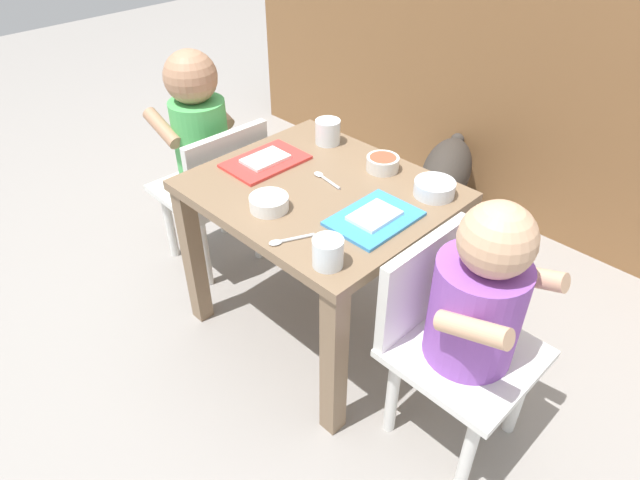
# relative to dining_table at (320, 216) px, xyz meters

# --- Properties ---
(ground_plane) EXTENTS (7.00, 7.00, 0.00)m
(ground_plane) POSITION_rel_dining_table_xyz_m (0.00, 0.00, -0.37)
(ground_plane) COLOR gray
(kitchen_cabinet_back) EXTENTS (2.39, 0.36, 0.99)m
(kitchen_cabinet_back) POSITION_rel_dining_table_xyz_m (0.00, 1.03, 0.12)
(kitchen_cabinet_back) COLOR brown
(kitchen_cabinet_back) RESTS_ON ground
(dining_table) EXTENTS (0.59, 0.50, 0.45)m
(dining_table) POSITION_rel_dining_table_xyz_m (0.00, 0.00, 0.00)
(dining_table) COLOR #7A6047
(dining_table) RESTS_ON ground
(seated_child_left) EXTENTS (0.29, 0.29, 0.68)m
(seated_child_left) POSITION_rel_dining_table_xyz_m (-0.45, -0.02, 0.05)
(seated_child_left) COLOR silver
(seated_child_left) RESTS_ON ground
(seated_child_right) EXTENTS (0.28, 0.28, 0.63)m
(seated_child_right) POSITION_rel_dining_table_xyz_m (0.45, -0.03, 0.02)
(seated_child_right) COLOR silver
(seated_child_right) RESTS_ON ground
(dog) EXTENTS (0.30, 0.46, 0.30)m
(dog) POSITION_rel_dining_table_xyz_m (-0.05, 0.66, -0.17)
(dog) COLOR #332D28
(dog) RESTS_ON ground
(food_tray_left) EXTENTS (0.14, 0.21, 0.02)m
(food_tray_left) POSITION_rel_dining_table_xyz_m (-0.18, -0.01, 0.09)
(food_tray_left) COLOR red
(food_tray_left) RESTS_ON dining_table
(food_tray_right) EXTENTS (0.14, 0.19, 0.02)m
(food_tray_right) POSITION_rel_dining_table_xyz_m (0.18, -0.01, 0.09)
(food_tray_right) COLOR #388CD8
(food_tray_right) RESTS_ON dining_table
(water_cup_left) EXTENTS (0.06, 0.06, 0.06)m
(water_cup_left) POSITION_rel_dining_table_xyz_m (0.22, -0.20, 0.11)
(water_cup_left) COLOR white
(water_cup_left) RESTS_ON dining_table
(water_cup_right) EXTENTS (0.07, 0.07, 0.07)m
(water_cup_right) POSITION_rel_dining_table_xyz_m (-0.15, 0.18, 0.11)
(water_cup_right) COLOR white
(water_cup_right) RESTS_ON dining_table
(veggie_bowl_near) EXTENTS (0.09, 0.09, 0.03)m
(veggie_bowl_near) POSITION_rel_dining_table_xyz_m (-0.01, -0.15, 0.10)
(veggie_bowl_near) COLOR white
(veggie_bowl_near) RESTS_ON dining_table
(cereal_bowl_left_side) EXTENTS (0.08, 0.08, 0.03)m
(cereal_bowl_left_side) POSITION_rel_dining_table_xyz_m (0.05, 0.17, 0.10)
(cereal_bowl_left_side) COLOR silver
(cereal_bowl_left_side) RESTS_ON dining_table
(cereal_bowl_right_side) EXTENTS (0.10, 0.10, 0.04)m
(cereal_bowl_right_side) POSITION_rel_dining_table_xyz_m (0.21, 0.16, 0.10)
(cereal_bowl_right_side) COLOR white
(cereal_bowl_right_side) RESTS_ON dining_table
(spoon_by_left_tray) EXTENTS (0.05, 0.10, 0.01)m
(spoon_by_left_tray) POSITION_rel_dining_table_xyz_m (0.10, -0.20, 0.09)
(spoon_by_left_tray) COLOR silver
(spoon_by_left_tray) RESTS_ON dining_table
(spoon_by_right_tray) EXTENTS (0.10, 0.03, 0.01)m
(spoon_by_right_tray) POSITION_rel_dining_table_xyz_m (-0.02, 0.03, 0.09)
(spoon_by_right_tray) COLOR silver
(spoon_by_right_tray) RESTS_ON dining_table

